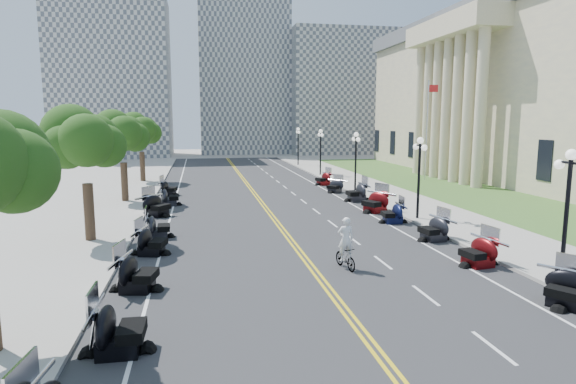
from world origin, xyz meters
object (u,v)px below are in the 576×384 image
civic_building (553,93)px  motorcycle_n_3 (567,287)px  flagpole (427,131)px  cyclist_rider (346,224)px  bicycle (345,258)px

civic_building → motorcycle_n_3: civic_building is taller
flagpole → motorcycle_n_3: 33.81m
flagpole → motorcycle_n_3: flagpole is taller
civic_building → cyclist_rider: 41.17m
civic_building → bicycle: 41.43m
bicycle → civic_building: bearing=29.1°
flagpole → cyclist_rider: (-16.68, -26.55, -3.11)m
cyclist_rider → bicycle: bearing=-0.0°
flagpole → bicycle: (-16.68, -26.55, -4.52)m
civic_building → motorcycle_n_3: bearing=-127.9°
civic_building → cyclist_rider: civic_building is taller
flagpole → cyclist_rider: 31.51m
civic_building → flagpole: (-14.00, 0.00, -3.90)m
flagpole → bicycle: flagpole is taller
flagpole → cyclist_rider: size_ratio=5.42×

